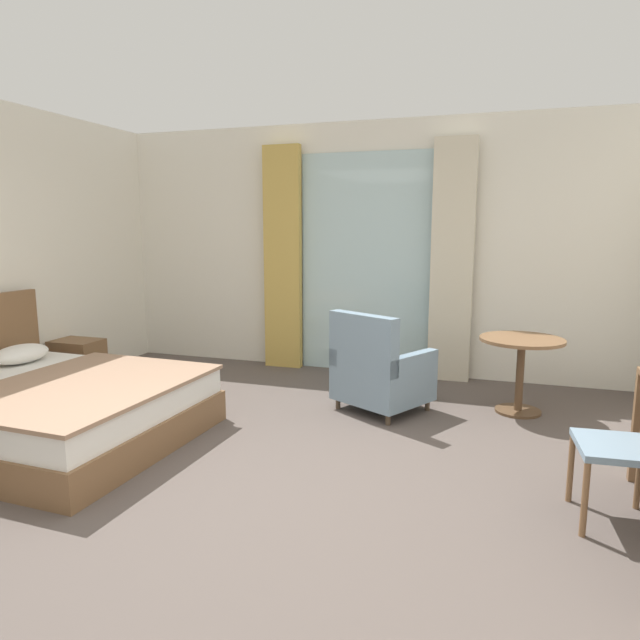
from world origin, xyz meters
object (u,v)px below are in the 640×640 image
at_px(round_cafe_table, 521,357).
at_px(desk_chair, 633,438).
at_px(armchair_by_window, 379,373).
at_px(bed, 43,406).
at_px(nightstand, 78,363).

bearing_deg(round_cafe_table, desk_chair, -73.73).
bearing_deg(armchair_by_window, bed, -147.95).
bearing_deg(desk_chair, round_cafe_table, 106.27).
relative_size(bed, round_cafe_table, 3.03).
bearing_deg(desk_chair, bed, 179.88).
distance_m(nightstand, desk_chair, 5.19).
height_order(nightstand, desk_chair, desk_chair).
bearing_deg(round_cafe_table, bed, -152.78).
bearing_deg(armchair_by_window, round_cafe_table, 16.44).
relative_size(nightstand, round_cafe_table, 0.67).
height_order(nightstand, armchair_by_window, armchair_by_window).
relative_size(bed, nightstand, 4.52).
distance_m(desk_chair, round_cafe_table, 1.95).
xyz_separation_m(armchair_by_window, round_cafe_table, (1.22, 0.36, 0.16)).
bearing_deg(nightstand, bed, -58.13).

